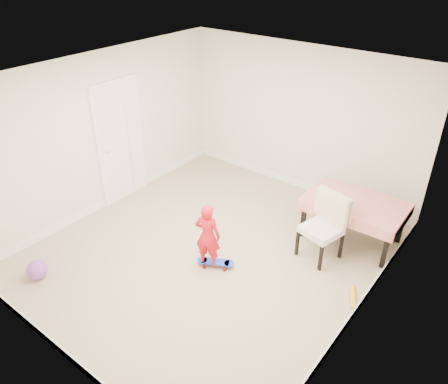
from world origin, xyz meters
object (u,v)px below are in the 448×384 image
Objects in this scene: skateboard at (216,264)px; child at (208,238)px; dining_table at (352,220)px; dining_chair at (321,228)px; balloon at (37,270)px.

child is (-0.08, -0.06, 0.46)m from skateboard.
child is at bearing -169.13° from skateboard.
dining_table is 0.73m from dining_chair.
dining_chair is 3.97m from balloon.
dining_table is 2.28m from child.
balloon is at bearing -121.50° from dining_chair.
dining_chair is 1.84× the size of skateboard.
dining_chair is at bearing -106.99° from dining_table.
skateboard is at bearing -160.95° from child.
balloon is (-1.68, -1.63, -0.36)m from child.
dining_table is at bearing 28.23° from skateboard.
child reaches higher than skateboard.
balloon is at bearing 24.99° from child.
skateboard is at bearing -119.78° from dining_chair.
dining_table is 2.19m from skateboard.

